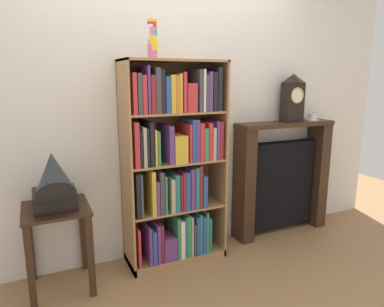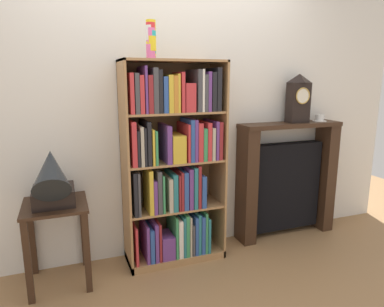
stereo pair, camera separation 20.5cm
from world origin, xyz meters
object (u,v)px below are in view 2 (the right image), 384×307
Objects in this scene: gramophone at (52,179)px; teacup_with_saucer at (320,118)px; cup_stack at (151,40)px; bookshelf at (173,166)px; side_table_left at (57,225)px; fireplace_mantel at (286,180)px; mantel_clock at (298,98)px.

teacup_with_saucer is (2.44, 0.20, 0.31)m from gramophone.
cup_stack is 1.81m from teacup_with_saucer.
cup_stack is at bearing -176.67° from teacup_with_saucer.
bookshelf is at bearing 8.30° from gramophone.
teacup_with_saucer is (1.52, 0.07, 0.33)m from bookshelf.
side_table_left is 2.12m from fireplace_mantel.
bookshelf is 6.03× the size of cup_stack.
cup_stack is 1.50m from mantel_clock.
fireplace_mantel is at bearing 5.96° from gramophone.
teacup_with_saucer is (0.27, 0.00, -0.20)m from mantel_clock.
cup_stack reaches higher than bookshelf.
bookshelf is 1.55m from teacup_with_saucer.
fireplace_mantel is at bearing 4.97° from cup_stack.
gramophone is 2.24m from mantel_clock.
cup_stack is 0.55× the size of gramophone.
teacup_with_saucer is at bearing 2.62° from side_table_left.
teacup_with_saucer is (1.69, 0.10, -0.66)m from cup_stack.
teacup_with_saucer reaches higher than side_table_left.
side_table_left is 1.26× the size of gramophone.
mantel_clock is (1.25, 0.06, 0.53)m from bookshelf.
teacup_with_saucer reaches higher than gramophone.
fireplace_mantel is (1.35, 0.12, -1.26)m from cup_stack.
side_table_left is (-0.76, -0.01, -1.35)m from cup_stack.
mantel_clock reaches higher than fireplace_mantel.
fireplace_mantel is (1.18, 0.09, -0.27)m from bookshelf.
bookshelf reaches higher than mantel_clock.
cup_stack is at bearing 1.05° from side_table_left.
side_table_left is at bearing -176.43° from fireplace_mantel.
bookshelf is 1.22m from fireplace_mantel.
mantel_clock is at bearing 2.89° from bookshelf.
mantel_clock reaches higher than gramophone.
gramophone is 0.45× the size of fireplace_mantel.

